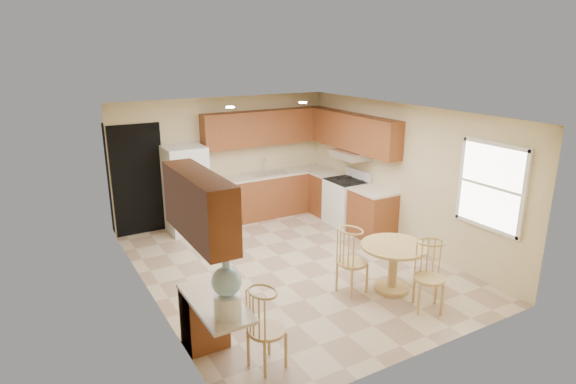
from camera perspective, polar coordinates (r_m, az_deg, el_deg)
floor at (r=7.93m, az=0.62°, el=-8.81°), size 5.50×5.50×0.00m
ceiling at (r=7.21m, az=0.68°, el=9.41°), size 4.50×5.50×0.02m
wall_back at (r=9.86m, az=-7.54°, el=3.88°), size 4.50×0.02×2.50m
wall_front at (r=5.44m, az=15.69°, el=-7.42°), size 4.50×0.02×2.50m
wall_left at (r=6.67m, az=-16.24°, el=-2.93°), size 0.02×5.50×2.50m
wall_right at (r=8.80m, az=13.37°, el=1.99°), size 0.02×5.50×2.50m
doorway at (r=9.39m, az=-17.34°, el=1.35°), size 0.90×0.02×2.10m
base_cab_back at (r=10.17m, az=-2.16°, el=-0.35°), size 2.75×0.60×0.87m
counter_back at (r=10.04m, az=-2.19°, el=2.13°), size 2.75×0.63×0.04m
base_cab_right_a at (r=10.22m, az=4.75°, el=-0.31°), size 0.60×0.59×0.87m
counter_right_a at (r=10.09m, az=4.81°, el=2.16°), size 0.63×0.59×0.04m
base_cab_right_b at (r=9.12m, az=9.94°, el=-2.63°), size 0.60×0.80×0.87m
counter_right_b at (r=8.98m, az=10.08°, el=0.11°), size 0.63×0.80×0.04m
upper_cab_back at (r=9.97m, az=-2.61°, el=7.65°), size 2.75×0.33×0.70m
upper_cab_right at (r=9.46m, az=7.86°, el=7.03°), size 0.33×2.42×0.70m
upper_cab_left at (r=5.06m, az=-10.49°, el=-1.61°), size 0.33×1.40×0.70m
sink at (r=10.03m, az=-2.31°, el=2.24°), size 0.78×0.44×0.01m
range_hood at (r=9.47m, az=7.46°, el=4.40°), size 0.50×0.76×0.14m
desk_pedestal at (r=5.95m, az=-9.87°, el=-14.46°), size 0.48×0.42×0.72m
desk_top at (r=5.45m, az=-8.64°, el=-12.81°), size 0.50×1.20×0.04m
window at (r=7.53m, az=22.96°, el=0.62°), size 0.06×1.12×1.30m
can_light_a at (r=8.05m, az=-6.87°, el=9.95°), size 0.14×0.14×0.02m
can_light_b at (r=8.70m, az=1.77°, el=10.56°), size 0.14×0.14×0.02m
refrigerator at (r=9.34m, az=-11.99°, el=0.28°), size 0.74×0.72×1.67m
stove at (r=9.67m, az=6.90°, el=-1.15°), size 0.65×0.76×1.09m
dining_table at (r=7.19m, az=12.38°, el=-7.95°), size 0.96×0.96×0.71m
chair_table_a at (r=6.91m, az=8.15°, el=-7.59°), size 0.43×0.56×0.97m
chair_table_b at (r=6.70m, az=17.05°, el=-9.08°), size 0.42×0.49×0.96m
chair_desk at (r=5.35m, az=-2.09°, el=-15.42°), size 0.42×0.54×0.94m
water_crock at (r=5.01m, az=-7.24°, el=-11.55°), size 0.31×0.31×0.64m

